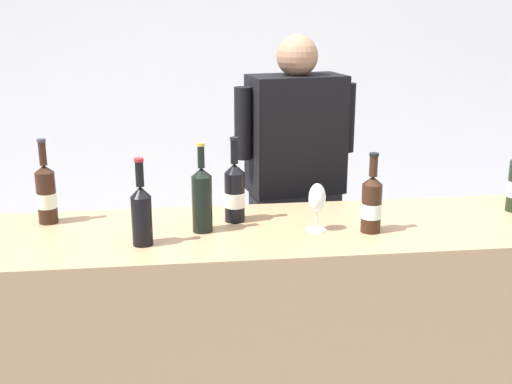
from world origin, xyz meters
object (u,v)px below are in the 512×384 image
(wine_bottle_3, at_px, (372,203))
(wine_bottle_2, at_px, (202,198))
(wine_glass, at_px, (317,200))
(person_server, at_px, (294,211))
(wine_bottle_1, at_px, (142,213))
(wine_bottle_4, at_px, (46,193))
(wine_bottle_5, at_px, (235,192))

(wine_bottle_3, bearing_deg, wine_bottle_2, 172.05)
(wine_bottle_2, relative_size, wine_glass, 1.85)
(wine_bottle_2, height_order, wine_glass, wine_bottle_2)
(wine_bottle_2, relative_size, person_server, 0.21)
(wine_bottle_2, distance_m, wine_bottle_3, 0.65)
(wine_glass, height_order, person_server, person_server)
(wine_bottle_1, height_order, person_server, person_server)
(wine_bottle_4, height_order, person_server, person_server)
(wine_bottle_2, distance_m, wine_glass, 0.44)
(person_server, bearing_deg, wine_bottle_5, -125.03)
(wine_bottle_1, bearing_deg, person_server, 45.40)
(wine_bottle_4, bearing_deg, person_server, 20.63)
(wine_bottle_2, distance_m, wine_bottle_5, 0.17)
(wine_bottle_2, bearing_deg, person_server, 51.00)
(wine_bottle_4, bearing_deg, wine_bottle_3, -11.90)
(wine_bottle_4, bearing_deg, wine_bottle_5, -5.49)
(wine_bottle_1, relative_size, wine_bottle_3, 1.04)
(wine_bottle_5, bearing_deg, person_server, 54.97)
(wine_bottle_2, xyz_separation_m, wine_bottle_4, (-0.61, 0.17, -0.01))
(wine_bottle_2, bearing_deg, wine_glass, -6.43)
(wine_bottle_1, xyz_separation_m, wine_bottle_3, (0.87, 0.03, -0.01))
(wine_bottle_3, height_order, wine_bottle_5, wine_bottle_5)
(wine_bottle_3, relative_size, wine_glass, 1.65)
(wine_glass, bearing_deg, wine_bottle_2, 173.57)
(wine_bottle_1, bearing_deg, wine_bottle_5, 32.14)
(wine_bottle_4, xyz_separation_m, person_server, (1.08, 0.41, -0.25))
(wine_bottle_2, height_order, wine_bottle_3, wine_bottle_2)
(wine_bottle_5, bearing_deg, wine_bottle_4, 174.51)
(wine_bottle_2, bearing_deg, wine_bottle_4, 164.06)
(wine_bottle_3, xyz_separation_m, wine_bottle_5, (-0.51, 0.19, 0.01))
(wine_bottle_3, bearing_deg, wine_glass, 168.81)
(wine_bottle_1, relative_size, wine_glass, 1.72)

